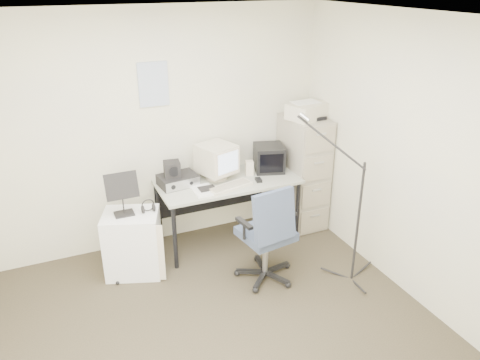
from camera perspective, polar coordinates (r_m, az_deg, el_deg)
name	(u,v)px	position (r m, az deg, el deg)	size (l,w,h in m)	color
floor	(226,339)	(4.07, -1.77, -18.85)	(3.60, 3.60, 0.01)	#342D20
ceiling	(220,20)	(3.00, -2.41, 18.94)	(3.60, 3.60, 0.01)	white
wall_back	(159,132)	(4.95, -9.91, 5.79)	(3.60, 0.02, 2.50)	beige
wall_right	(418,165)	(4.29, 20.86, 1.69)	(0.02, 3.60, 2.50)	beige
wall_calendar	(153,84)	(4.80, -10.53, 11.40)	(0.30, 0.02, 0.44)	white
filing_cabinet	(303,172)	(5.46, 7.67, 0.96)	(0.40, 0.60, 1.30)	gray
printer	(307,111)	(5.20, 8.22, 8.33)	(0.43, 0.29, 0.17)	beige
desk	(228,210)	(5.16, -1.43, -3.74)	(1.50, 0.70, 0.73)	#AEB09D
crt_monitor	(216,162)	(4.99, -2.90, 2.24)	(0.34, 0.36, 0.38)	beige
crt_tv	(269,158)	(5.22, 3.55, 2.71)	(0.31, 0.33, 0.29)	black
desk_speaker	(249,168)	(5.11, 1.15, 1.49)	(0.08, 0.08, 0.16)	beige
keyboard	(230,187)	(4.82, -1.22, -0.82)	(0.48, 0.17, 0.03)	beige
mouse	(258,180)	(4.97, 2.27, 0.00)	(0.06, 0.10, 0.03)	black
radio_receiver	(178,180)	(4.91, -7.57, -0.01)	(0.39, 0.28, 0.11)	black
radio_speaker	(172,169)	(4.84, -8.28, 1.34)	(0.16, 0.15, 0.16)	black
papers	(203,190)	(4.76, -4.47, -1.27)	(0.21, 0.28, 0.02)	white
pc_tower	(274,210)	(5.53, 4.11, -3.64)	(0.20, 0.44, 0.41)	beige
office_chair	(266,232)	(4.47, 3.19, -6.32)	(0.59, 0.59, 1.03)	#454F66
side_cart	(133,243)	(4.76, -12.92, -7.51)	(0.52, 0.42, 0.65)	white
music_stand	(122,193)	(4.51, -14.20, -1.60)	(0.30, 0.16, 0.44)	black
headphones	(148,208)	(4.59, -11.12, -3.32)	(0.14, 0.14, 0.02)	black
mic_stand	(360,205)	(4.44, 14.41, -3.01)	(0.02, 0.02, 1.61)	black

